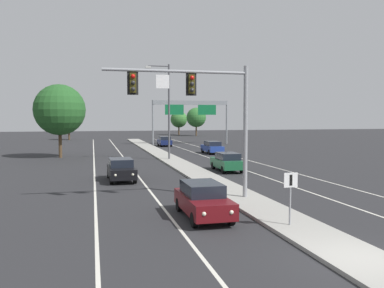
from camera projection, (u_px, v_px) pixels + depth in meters
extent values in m
plane|color=#28282B|center=(360.00, 262.00, 12.54)|extent=(260.00, 260.00, 0.00)
cube|color=#9E9B93|center=(204.00, 177.00, 29.96)|extent=(2.40, 110.00, 0.15)
cube|color=silver|center=(132.00, 169.00, 35.62)|extent=(0.14, 100.00, 0.01)
cube|color=silver|center=(232.00, 166.00, 37.88)|extent=(0.14, 100.00, 0.01)
cube|color=silver|center=(94.00, 170.00, 34.82)|extent=(0.14, 100.00, 0.01)
cube|color=silver|center=(264.00, 165.00, 38.67)|extent=(0.14, 100.00, 0.01)
cylinder|color=gray|center=(245.00, 132.00, 22.00)|extent=(0.24, 0.24, 7.20)
cylinder|color=gray|center=(177.00, 71.00, 20.86)|extent=(7.68, 0.16, 0.16)
cube|color=black|center=(191.00, 84.00, 21.13)|extent=(0.56, 0.06, 1.20)
cube|color=#38330F|center=(191.00, 84.00, 21.09)|extent=(0.32, 0.32, 1.00)
sphere|color=red|center=(192.00, 78.00, 20.90)|extent=(0.22, 0.22, 0.22)
sphere|color=#282828|center=(192.00, 84.00, 20.93)|extent=(0.22, 0.22, 0.22)
sphere|color=#282828|center=(192.00, 90.00, 20.95)|extent=(0.22, 0.22, 0.22)
cube|color=black|center=(133.00, 83.00, 20.39)|extent=(0.56, 0.06, 1.20)
cube|color=#38330F|center=(133.00, 83.00, 20.35)|extent=(0.32, 0.32, 1.00)
sphere|color=red|center=(133.00, 76.00, 20.17)|extent=(0.22, 0.22, 0.22)
sphere|color=#282828|center=(133.00, 83.00, 20.19)|extent=(0.22, 0.22, 0.22)
sphere|color=#282828|center=(133.00, 89.00, 20.21)|extent=(0.22, 0.22, 0.22)
cube|color=white|center=(163.00, 82.00, 20.69)|extent=(0.70, 0.04, 0.70)
cylinder|color=gray|center=(290.00, 198.00, 16.33)|extent=(0.08, 0.08, 2.20)
cube|color=white|center=(291.00, 180.00, 16.25)|extent=(0.60, 0.03, 0.60)
cube|color=black|center=(291.00, 180.00, 16.23)|extent=(0.12, 0.01, 0.44)
cylinder|color=#4C4C51|center=(169.00, 112.00, 42.45)|extent=(0.20, 0.20, 10.00)
cylinder|color=#4C4C51|center=(159.00, 66.00, 41.87)|extent=(2.20, 0.12, 0.12)
cube|color=#B7B7B2|center=(148.00, 67.00, 41.62)|extent=(0.56, 0.28, 0.20)
cube|color=#5B0F14|center=(203.00, 203.00, 18.12)|extent=(1.80, 4.40, 0.70)
cube|color=black|center=(202.00, 188.00, 18.29)|extent=(1.59, 2.38, 0.56)
sphere|color=#EAE5C6|center=(231.00, 212.00, 16.14)|extent=(0.18, 0.18, 0.18)
sphere|color=#EAE5C6|center=(204.00, 214.00, 15.86)|extent=(0.18, 0.18, 0.18)
cylinder|color=black|center=(231.00, 218.00, 16.88)|extent=(0.22, 0.64, 0.64)
cylinder|color=black|center=(194.00, 220.00, 16.49)|extent=(0.22, 0.64, 0.64)
cylinder|color=black|center=(211.00, 203.00, 19.78)|extent=(0.22, 0.64, 0.64)
cylinder|color=black|center=(179.00, 205.00, 19.40)|extent=(0.22, 0.64, 0.64)
cube|color=black|center=(121.00, 171.00, 28.80)|extent=(1.88, 4.43, 0.70)
cube|color=black|center=(121.00, 162.00, 28.98)|extent=(1.63, 2.40, 0.56)
sphere|color=#EAE5C6|center=(133.00, 175.00, 26.85)|extent=(0.18, 0.18, 0.18)
sphere|color=#EAE5C6|center=(115.00, 175.00, 26.55)|extent=(0.18, 0.18, 0.18)
cylinder|color=black|center=(135.00, 179.00, 27.59)|extent=(0.23, 0.64, 0.64)
cylinder|color=black|center=(111.00, 180.00, 27.18)|extent=(0.23, 0.64, 0.64)
cylinder|color=black|center=(130.00, 173.00, 30.48)|extent=(0.23, 0.64, 0.64)
cylinder|color=black|center=(109.00, 174.00, 30.07)|extent=(0.23, 0.64, 0.64)
cube|color=#195633|center=(227.00, 163.00, 34.02)|extent=(1.91, 4.44, 0.70)
cube|color=black|center=(228.00, 156.00, 33.76)|extent=(1.64, 2.42, 0.56)
sphere|color=#EAE5C6|center=(214.00, 160.00, 36.01)|extent=(0.18, 0.18, 0.18)
sphere|color=#EAE5C6|center=(226.00, 160.00, 36.26)|extent=(0.18, 0.18, 0.18)
cylinder|color=black|center=(213.00, 165.00, 35.33)|extent=(0.24, 0.65, 0.64)
cylinder|color=black|center=(231.00, 165.00, 35.67)|extent=(0.24, 0.65, 0.64)
cylinder|color=black|center=(223.00, 170.00, 32.40)|extent=(0.24, 0.65, 0.64)
cylinder|color=black|center=(242.00, 169.00, 32.75)|extent=(0.24, 0.65, 0.64)
cube|color=navy|center=(212.00, 148.00, 50.60)|extent=(1.86, 4.42, 0.70)
cube|color=black|center=(213.00, 143.00, 50.35)|extent=(1.62, 2.40, 0.56)
sphere|color=#EAE5C6|center=(203.00, 147.00, 52.56)|extent=(0.18, 0.18, 0.18)
sphere|color=#EAE5C6|center=(211.00, 147.00, 52.85)|extent=(0.18, 0.18, 0.18)
cylinder|color=black|center=(203.00, 150.00, 51.87)|extent=(0.23, 0.64, 0.64)
cylinder|color=black|center=(214.00, 150.00, 52.28)|extent=(0.23, 0.64, 0.64)
cylinder|color=black|center=(210.00, 152.00, 48.97)|extent=(0.23, 0.64, 0.64)
cylinder|color=black|center=(222.00, 152.00, 49.38)|extent=(0.23, 0.64, 0.64)
cube|color=#141E4C|center=(164.00, 142.00, 63.90)|extent=(1.88, 4.43, 0.70)
cube|color=black|center=(165.00, 138.00, 63.64)|extent=(1.63, 2.40, 0.56)
sphere|color=#EAE5C6|center=(159.00, 141.00, 65.88)|extent=(0.18, 0.18, 0.18)
sphere|color=#EAE5C6|center=(166.00, 141.00, 66.14)|extent=(0.18, 0.18, 0.18)
cylinder|color=black|center=(158.00, 144.00, 65.20)|extent=(0.23, 0.64, 0.64)
cylinder|color=black|center=(168.00, 144.00, 65.56)|extent=(0.23, 0.64, 0.64)
cylinder|color=black|center=(161.00, 145.00, 62.28)|extent=(0.23, 0.64, 0.64)
cylinder|color=black|center=(171.00, 145.00, 62.64)|extent=(0.23, 0.64, 0.64)
cylinder|color=gray|center=(153.00, 122.00, 66.82)|extent=(0.28, 0.28, 7.50)
cylinder|color=gray|center=(227.00, 122.00, 69.95)|extent=(0.28, 0.28, 7.50)
cube|color=gray|center=(191.00, 103.00, 68.17)|extent=(13.00, 0.36, 0.70)
cube|color=#0F6033|center=(174.00, 110.00, 67.36)|extent=(3.20, 0.08, 1.70)
cube|color=#0F6033|center=(207.00, 110.00, 68.74)|extent=(3.20, 0.08, 1.70)
cylinder|color=#4C3823|center=(60.00, 144.00, 45.24)|extent=(0.36, 0.36, 3.14)
sphere|color=#235623|center=(60.00, 110.00, 44.99)|extent=(5.74, 5.74, 5.74)
cylinder|color=#4C3823|center=(196.00, 131.00, 100.23)|extent=(0.36, 0.36, 2.68)
sphere|color=#2D6B2D|center=(196.00, 117.00, 100.01)|extent=(4.90, 4.90, 4.90)
cylinder|color=#4C3823|center=(69.00, 135.00, 82.03)|extent=(0.36, 0.36, 1.95)
sphere|color=#387533|center=(69.00, 123.00, 81.87)|extent=(3.57, 3.57, 3.57)
cylinder|color=#4C3823|center=(179.00, 130.00, 105.76)|extent=(0.36, 0.36, 2.39)
sphere|color=#387533|center=(179.00, 119.00, 105.56)|extent=(4.38, 4.38, 4.38)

